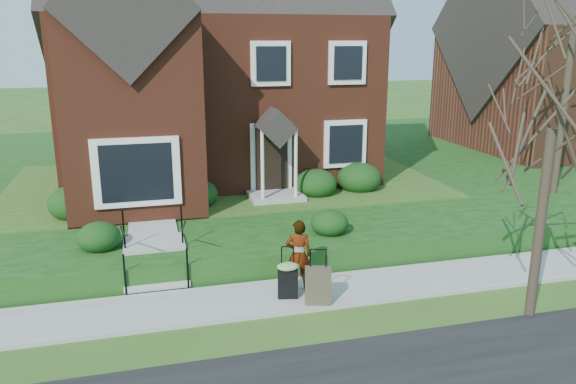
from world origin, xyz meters
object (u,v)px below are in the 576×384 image
object	(u,v)px
suitcase_olive	(318,286)
tree_verge	(555,109)
woman	(299,255)
suitcase_black	(288,278)
front_steps	(155,257)

from	to	relation	value
suitcase_olive	tree_verge	world-z (taller)	tree_verge
woman	suitcase_olive	world-z (taller)	woman
tree_verge	suitcase_black	bearing A→B (deg)	158.02
front_steps	suitcase_olive	world-z (taller)	front_steps
woman	suitcase_olive	size ratio (longest dim) A/B	1.36
front_steps	woman	world-z (taller)	woman
front_steps	suitcase_olive	xyz separation A→B (m)	(3.14, -2.41, -0.01)
front_steps	woman	size ratio (longest dim) A/B	1.30
woman	suitcase_black	world-z (taller)	woman
front_steps	woman	bearing A→B (deg)	-29.18
woman	tree_verge	xyz separation A→B (m)	(4.16, -2.17, 3.21)
front_steps	suitcase_olive	distance (m)	3.96
suitcase_olive	tree_verge	xyz separation A→B (m)	(3.97, -1.40, 3.60)
suitcase_black	suitcase_olive	bearing A→B (deg)	-24.87
woman	tree_verge	bearing A→B (deg)	169.57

